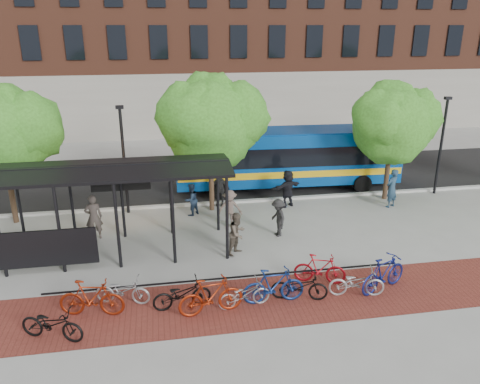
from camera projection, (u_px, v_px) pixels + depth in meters
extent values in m
plane|color=#9E9E99|center=(290.00, 233.00, 20.24)|extent=(160.00, 160.00, 0.00)
cube|color=black|center=(253.00, 177.00, 27.66)|extent=(160.00, 8.00, 0.01)
cube|color=#B7B7B2|center=(269.00, 200.00, 23.93)|extent=(160.00, 0.25, 0.12)
cube|color=maroon|center=(272.00, 300.00, 15.28)|extent=(24.00, 3.00, 0.01)
cube|color=black|center=(228.00, 289.00, 15.91)|extent=(12.00, 0.05, 0.95)
cube|color=brown|center=(323.00, 8.00, 42.61)|extent=(55.00, 14.00, 20.00)
cylinder|color=black|center=(20.00, 206.00, 18.70)|extent=(0.12, 0.12, 3.30)
cylinder|color=black|center=(59.00, 230.00, 16.52)|extent=(0.12, 0.12, 3.30)
cylinder|color=black|center=(72.00, 203.00, 19.02)|extent=(0.12, 0.12, 3.30)
cylinder|color=black|center=(117.00, 226.00, 16.84)|extent=(0.12, 0.12, 3.30)
cylinder|color=black|center=(122.00, 200.00, 19.35)|extent=(0.12, 0.12, 3.30)
cylinder|color=black|center=(173.00, 222.00, 17.16)|extent=(0.12, 0.12, 3.30)
cylinder|color=black|center=(171.00, 197.00, 19.67)|extent=(0.12, 0.12, 3.30)
cylinder|color=black|center=(227.00, 219.00, 17.49)|extent=(0.12, 0.12, 3.30)
cylinder|color=black|center=(218.00, 195.00, 19.99)|extent=(0.12, 0.12, 3.30)
cube|color=black|center=(32.00, 250.00, 16.53)|extent=(4.50, 0.08, 1.40)
cube|color=black|center=(85.00, 175.00, 16.68)|extent=(10.60, 1.65, 0.29)
cube|color=black|center=(90.00, 164.00, 17.98)|extent=(10.60, 1.65, 0.29)
cube|color=black|center=(94.00, 169.00, 18.76)|extent=(9.00, 0.10, 0.40)
cube|color=black|center=(121.00, 182.00, 19.19)|extent=(2.40, 0.12, 0.70)
cube|color=#FF7200|center=(121.00, 182.00, 19.26)|extent=(2.20, 0.02, 0.55)
cylinder|color=#382619|center=(12.00, 198.00, 20.97)|extent=(0.24, 0.24, 2.38)
sphere|color=#336A1C|center=(2.00, 137.00, 20.03)|extent=(4.00, 4.00, 4.00)
sphere|color=#336A1C|center=(26.00, 128.00, 20.28)|extent=(3.20, 3.20, 3.20)
sphere|color=#336A1C|center=(4.00, 116.00, 20.15)|extent=(2.80, 2.80, 2.80)
cylinder|color=#382619|center=(212.00, 185.00, 22.40)|extent=(0.24, 0.24, 2.52)
sphere|color=#336A1C|center=(210.00, 124.00, 21.41)|extent=(4.20, 4.20, 4.20)
sphere|color=#336A1C|center=(232.00, 116.00, 21.66)|extent=(3.36, 3.36, 3.36)
sphere|color=#336A1C|center=(192.00, 117.00, 20.86)|extent=(3.15, 3.15, 3.15)
sphere|color=#336A1C|center=(211.00, 105.00, 21.53)|extent=(2.94, 2.94, 2.94)
cylinder|color=#382619|center=(387.00, 178.00, 23.89)|extent=(0.24, 0.24, 2.27)
sphere|color=#336A1C|center=(392.00, 126.00, 23.00)|extent=(3.80, 3.80, 3.80)
sphere|color=#336A1C|center=(409.00, 119.00, 23.23)|extent=(3.04, 3.04, 3.04)
sphere|color=#336A1C|center=(381.00, 120.00, 22.46)|extent=(2.85, 2.85, 2.85)
sphere|color=#336A1C|center=(392.00, 109.00, 23.11)|extent=(2.66, 2.66, 2.66)
cylinder|color=black|center=(124.00, 162.00, 21.61)|extent=(0.14, 0.14, 5.00)
cube|color=black|center=(119.00, 107.00, 20.75)|extent=(0.35, 0.20, 0.15)
cylinder|color=black|center=(441.00, 148.00, 24.19)|extent=(0.14, 0.14, 5.00)
cube|color=black|center=(448.00, 98.00, 23.34)|extent=(0.35, 0.20, 0.15)
cube|color=#073F8C|center=(288.00, 156.00, 25.29)|extent=(12.11, 3.11, 2.75)
cube|color=black|center=(288.00, 152.00, 25.21)|extent=(11.87, 3.14, 1.00)
cube|color=gold|center=(287.00, 168.00, 25.52)|extent=(11.99, 3.16, 0.35)
cube|color=#073F8C|center=(288.00, 132.00, 24.84)|extent=(11.86, 2.84, 0.18)
cylinder|color=black|center=(219.00, 190.00, 24.06)|extent=(0.97, 0.32, 0.96)
cylinder|color=black|center=(215.00, 175.00, 26.49)|extent=(0.97, 0.32, 0.96)
cylinder|color=black|center=(362.00, 184.00, 24.99)|extent=(0.97, 0.32, 0.96)
cylinder|color=black|center=(346.00, 170.00, 27.42)|extent=(0.97, 0.32, 0.96)
imported|color=black|center=(52.00, 324.00, 13.23)|extent=(2.04, 1.34, 1.01)
imported|color=maroon|center=(91.00, 298.00, 14.29)|extent=(2.10, 0.95, 1.22)
imported|color=#949396|center=(123.00, 290.00, 14.97)|extent=(1.88, 1.06, 0.94)
imported|color=black|center=(182.00, 294.00, 14.74)|extent=(1.93, 0.89, 0.98)
imported|color=maroon|center=(211.00, 296.00, 14.39)|extent=(2.12, 0.87, 1.24)
imported|color=gray|center=(244.00, 294.00, 14.80)|extent=(1.79, 0.85, 0.90)
imported|color=navy|center=(274.00, 286.00, 14.97)|extent=(2.03, 0.59, 1.22)
imported|color=black|center=(299.00, 286.00, 15.19)|extent=(1.95, 1.08, 0.97)
imported|color=#9E0E17|center=(320.00, 269.00, 16.16)|extent=(1.86, 1.09, 1.08)
imported|color=#9F9FA1|center=(357.00, 283.00, 15.40)|extent=(1.93, 0.96, 0.97)
imported|color=navy|center=(384.00, 274.00, 15.68)|extent=(2.14, 1.40, 1.25)
imported|color=#413934|center=(94.00, 217.00, 19.40)|extent=(0.77, 0.56, 1.94)
imported|color=#1E2F48|center=(191.00, 200.00, 21.92)|extent=(0.95, 0.92, 1.54)
imported|color=brown|center=(230.00, 209.00, 20.60)|extent=(1.12, 0.67, 1.71)
imported|color=#252525|center=(220.00, 189.00, 23.07)|extent=(1.08, 0.63, 1.72)
imported|color=black|center=(288.00, 189.00, 22.92)|extent=(1.80, 1.23, 1.86)
imported|color=#233C52|center=(392.00, 188.00, 22.83)|extent=(0.84, 0.75, 1.94)
imported|color=brown|center=(237.00, 233.00, 18.15)|extent=(1.05, 1.04, 1.71)
imported|color=black|center=(278.00, 218.00, 19.73)|extent=(0.76, 1.14, 1.64)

